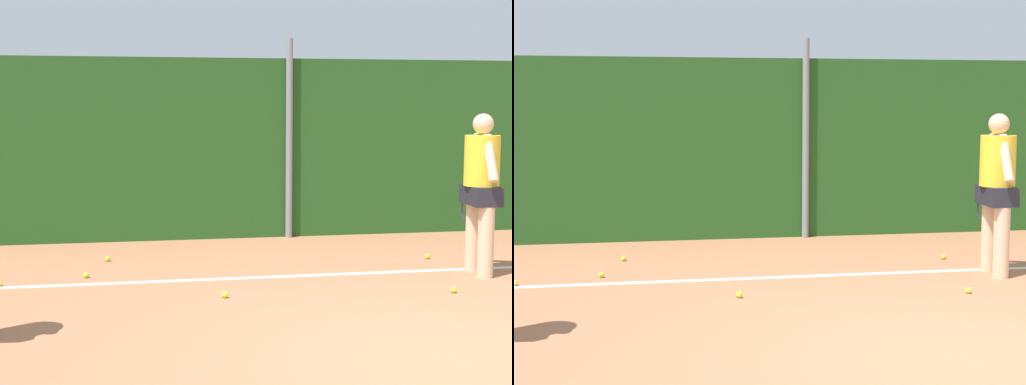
# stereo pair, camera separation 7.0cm
# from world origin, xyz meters

# --- Properties ---
(ground_plane) EXTENTS (29.29, 29.29, 0.00)m
(ground_plane) POSITION_xyz_m (0.00, 1.62, 0.00)
(ground_plane) COLOR #B2704C
(hedge_fence_backdrop) EXTENTS (19.04, 0.25, 2.62)m
(hedge_fence_backdrop) POSITION_xyz_m (0.00, 5.53, 1.31)
(hedge_fence_backdrop) COLOR #23511E
(hedge_fence_backdrop) RESTS_ON ground_plane
(fence_post_center) EXTENTS (0.10, 0.10, 2.91)m
(fence_post_center) POSITION_xyz_m (0.00, 5.35, 1.45)
(fence_post_center) COLOR gray
(fence_post_center) RESTS_ON ground_plane
(court_baseline_paint) EXTENTS (13.91, 0.10, 0.01)m
(court_baseline_paint) POSITION_xyz_m (0.00, 2.82, 0.00)
(court_baseline_paint) COLOR white
(court_baseline_paint) RESTS_ON ground_plane
(player_midcourt) EXTENTS (0.40, 0.85, 1.86)m
(player_midcourt) POSITION_xyz_m (1.63, 2.56, 1.04)
(player_midcourt) COLOR beige
(player_midcourt) RESTS_ON ground_plane
(tennis_ball_2) EXTENTS (0.07, 0.07, 0.07)m
(tennis_ball_2) POSITION_xyz_m (0.96, 1.77, 0.03)
(tennis_ball_2) COLOR #CCDB33
(tennis_ball_2) RESTS_ON ground_plane
(tennis_ball_3) EXTENTS (0.07, 0.07, 0.07)m
(tennis_ball_3) POSITION_xyz_m (-1.42, 1.98, 0.03)
(tennis_ball_3) COLOR #CCDB33
(tennis_ball_3) RESTS_ON ground_plane
(tennis_ball_4) EXTENTS (0.07, 0.07, 0.07)m
(tennis_ball_4) POSITION_xyz_m (-2.62, 4.05, 0.03)
(tennis_ball_4) COLOR #CCDB33
(tennis_ball_4) RESTS_ON ground_plane
(tennis_ball_6) EXTENTS (0.07, 0.07, 0.07)m
(tennis_ball_6) POSITION_xyz_m (-2.85, 3.16, 0.03)
(tennis_ball_6) COLOR #CCDB33
(tennis_ball_6) RESTS_ON ground_plane
(tennis_ball_7) EXTENTS (0.07, 0.07, 0.07)m
(tennis_ball_7) POSITION_xyz_m (1.39, 3.48, 0.03)
(tennis_ball_7) COLOR #CCDB33
(tennis_ball_7) RESTS_ON ground_plane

